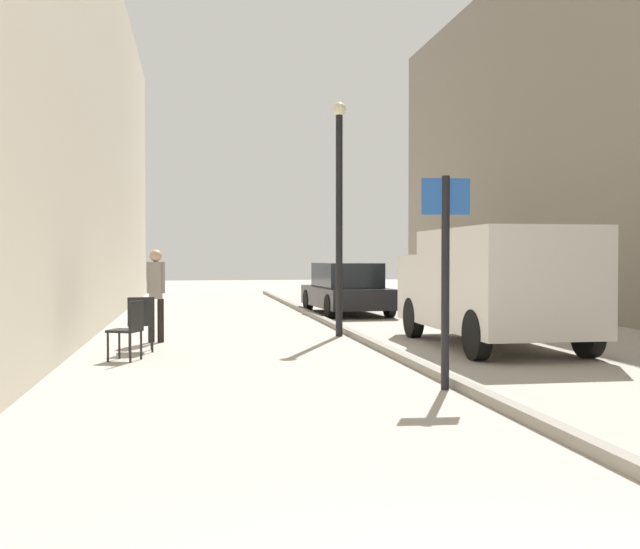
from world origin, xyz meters
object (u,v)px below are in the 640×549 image
(delivery_van, at_px, (492,283))
(cafe_chair_near_window, at_px, (141,320))
(street_sign_post, at_px, (445,263))
(cafe_chair_by_doorway, at_px, (130,326))
(lamp_post, at_px, (339,203))
(parked_car, at_px, (347,289))
(pedestrian_main_foreground, at_px, (156,289))

(delivery_van, relative_size, cafe_chair_near_window, 5.42)
(delivery_van, distance_m, street_sign_post, 4.79)
(cafe_chair_by_doorway, bearing_deg, lamp_post, -29.34)
(cafe_chair_near_window, distance_m, cafe_chair_by_doorway, 1.12)
(delivery_van, relative_size, cafe_chair_by_doorway, 5.42)
(parked_car, height_order, street_sign_post, street_sign_post)
(cafe_chair_by_doorway, bearing_deg, cafe_chair_near_window, 17.05)
(pedestrian_main_foreground, relative_size, cafe_chair_by_doorway, 1.87)
(parked_car, xyz_separation_m, lamp_post, (-1.38, -6.03, 2.01))
(street_sign_post, relative_size, cafe_chair_by_doorway, 2.77)
(parked_car, height_order, lamp_post, lamp_post)
(pedestrian_main_foreground, distance_m, cafe_chair_near_window, 1.56)
(pedestrian_main_foreground, xyz_separation_m, lamp_post, (3.64, 0.54, 1.71))
(cafe_chair_near_window, height_order, cafe_chair_by_doorway, same)
(cafe_chair_near_window, bearing_deg, parked_car, 52.24)
(cafe_chair_near_window, relative_size, cafe_chair_by_doorway, 1.00)
(lamp_post, xyz_separation_m, cafe_chair_near_window, (-3.83, -2.01, -2.18))
(pedestrian_main_foreground, height_order, cafe_chair_by_doorway, pedestrian_main_foreground)
(delivery_van, bearing_deg, cafe_chair_near_window, 177.77)
(pedestrian_main_foreground, bearing_deg, street_sign_post, -52.09)
(delivery_van, height_order, street_sign_post, street_sign_post)
(parked_car, bearing_deg, lamp_post, -106.01)
(parked_car, bearing_deg, cafe_chair_by_doorway, -123.20)
(pedestrian_main_foreground, bearing_deg, parked_car, 58.50)
(street_sign_post, xyz_separation_m, lamp_post, (-0.07, 6.46, 1.18))
(delivery_van, distance_m, parked_car, 8.37)
(street_sign_post, bearing_deg, parked_car, -92.37)
(parked_car, distance_m, lamp_post, 6.50)
(delivery_van, height_order, cafe_chair_near_window, delivery_van)
(delivery_van, height_order, cafe_chair_by_doorway, delivery_van)
(cafe_chair_near_window, bearing_deg, cafe_chair_by_doorway, -99.85)
(pedestrian_main_foreground, xyz_separation_m, parked_car, (5.01, 6.57, -0.30))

